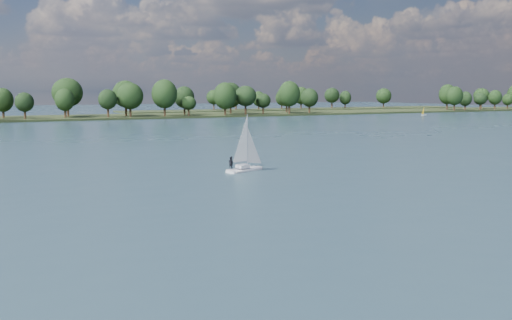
# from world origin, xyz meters

# --- Properties ---
(ground) EXTENTS (700.00, 700.00, 0.00)m
(ground) POSITION_xyz_m (0.00, 100.00, 0.00)
(ground) COLOR #233342
(ground) RESTS_ON ground
(far_shore) EXTENTS (660.00, 40.00, 1.50)m
(far_shore) POSITION_xyz_m (0.00, 212.00, 0.00)
(far_shore) COLOR black
(far_shore) RESTS_ON ground
(far_shore_back) EXTENTS (220.00, 30.00, 1.40)m
(far_shore_back) POSITION_xyz_m (160.00, 260.00, 0.00)
(far_shore_back) COLOR black
(far_shore_back) RESTS_ON ground
(sailboat) EXTENTS (6.25, 3.85, 7.98)m
(sailboat) POSITION_xyz_m (11.77, 46.00, 2.23)
(sailboat) COLOR silver
(sailboat) RESTS_ON ground
(dinghy_orange) EXTENTS (2.51, 1.00, 4.01)m
(dinghy_orange) POSITION_xyz_m (165.21, 171.05, 0.95)
(dinghy_orange) COLOR silver
(dinghy_orange) RESTS_ON ground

